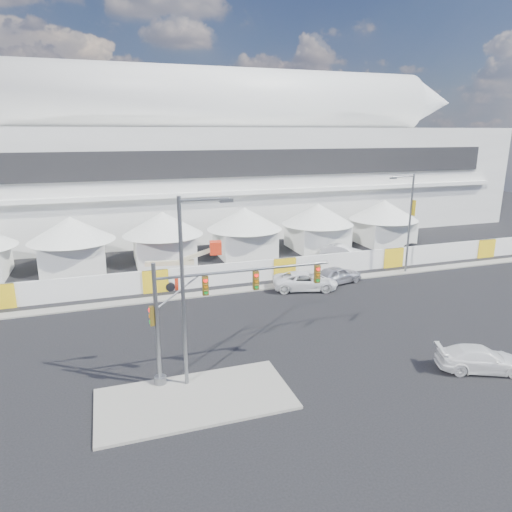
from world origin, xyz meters
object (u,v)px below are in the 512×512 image
object	(u,v)px
pickup_near	(480,359)
lot_car_a	(342,252)
pickup_curb	(305,281)
boom_lift	(164,275)
traffic_mast	(199,312)
lot_car_b	(415,249)
streetlight_median	(188,280)
streetlight_curb	(408,217)
sedan_silver	(337,275)

from	to	relation	value
pickup_near	lot_car_a	xyz separation A→B (m)	(4.28, 24.19, 0.05)
pickup_curb	lot_car_a	size ratio (longest dim) A/B	1.21
lot_car_a	boom_lift	size ratio (longest dim) A/B	0.57
pickup_curb	traffic_mast	size ratio (longest dim) A/B	0.55
lot_car_b	streetlight_median	world-z (taller)	streetlight_median
pickup_near	boom_lift	world-z (taller)	boom_lift
lot_car_a	lot_car_b	distance (m)	8.38
lot_car_a	streetlight_curb	world-z (taller)	streetlight_curb
pickup_curb	traffic_mast	world-z (taller)	traffic_mast
sedan_silver	boom_lift	distance (m)	15.74
sedan_silver	streetlight_curb	bearing A→B (deg)	-95.01
sedan_silver	boom_lift	size ratio (longest dim) A/B	0.58
traffic_mast	sedan_silver	bearing A→B (deg)	39.46
lot_car_a	streetlight_median	world-z (taller)	streetlight_median
streetlight_median	pickup_curb	bearing A→B (deg)	44.98
streetlight_curb	streetlight_median	bearing A→B (deg)	-149.61
pickup_near	streetlight_median	xyz separation A→B (m)	(-16.26, 3.73, 5.34)
pickup_near	traffic_mast	size ratio (longest dim) A/B	0.48
pickup_near	lot_car_b	world-z (taller)	lot_car_b
streetlight_curb	traffic_mast	bearing A→B (deg)	-149.79
lot_car_b	boom_lift	xyz separation A→B (m)	(-28.04, -1.83, 0.33)
sedan_silver	streetlight_curb	xyz separation A→B (m)	(7.87, 0.89, 4.79)
traffic_mast	boom_lift	size ratio (longest dim) A/B	1.26
lot_car_b	pickup_curb	bearing A→B (deg)	89.89
pickup_near	streetlight_median	distance (m)	17.51
sedan_silver	lot_car_b	xyz separation A→B (m)	(12.81, 5.79, -0.04)
traffic_mast	streetlight_curb	bearing A→B (deg)	30.21
sedan_silver	pickup_near	world-z (taller)	sedan_silver
streetlight_curb	pickup_near	bearing A→B (deg)	-113.14
streetlight_median	traffic_mast	bearing A→B (deg)	36.57
traffic_mast	pickup_curb	bearing A→B (deg)	45.37
streetlight_curb	sedan_silver	bearing A→B (deg)	-173.56
lot_car_a	traffic_mast	size ratio (longest dim) A/B	0.46
pickup_near	sedan_silver	bearing A→B (deg)	23.46
traffic_mast	streetlight_median	size ratio (longest dim) A/B	1.00
sedan_silver	boom_lift	bearing A→B (deg)	63.99
pickup_curb	traffic_mast	bearing A→B (deg)	150.59
boom_lift	pickup_curb	bearing A→B (deg)	-11.28
pickup_near	boom_lift	bearing A→B (deg)	59.22
pickup_curb	streetlight_curb	bearing A→B (deg)	-67.25
traffic_mast	streetlight_curb	distance (m)	26.88
boom_lift	lot_car_b	bearing A→B (deg)	13.72
pickup_curb	streetlight_curb	xyz separation A→B (m)	(11.35, 1.50, 4.81)
boom_lift	traffic_mast	bearing A→B (deg)	-80.35
pickup_curb	streetlight_median	bearing A→B (deg)	150.19
sedan_silver	traffic_mast	size ratio (longest dim) A/B	0.46
traffic_mast	lot_car_b	bearing A→B (deg)	33.19
pickup_curb	boom_lift	size ratio (longest dim) A/B	0.69
pickup_curb	streetlight_median	world-z (taller)	streetlight_median
pickup_curb	pickup_near	size ratio (longest dim) A/B	1.15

